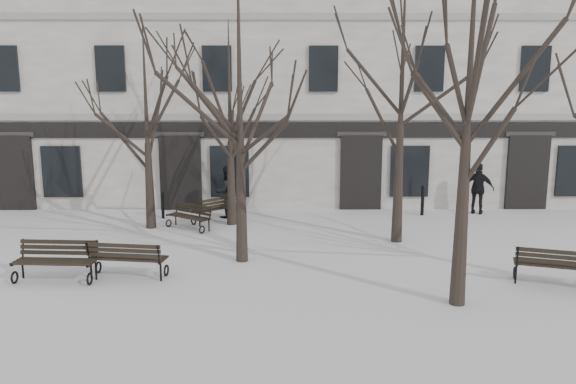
{
  "coord_description": "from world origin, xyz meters",
  "views": [
    {
      "loc": [
        0.49,
        -13.63,
        4.62
      ],
      "look_at": [
        0.63,
        3.0,
        1.59
      ],
      "focal_mm": 35.0,
      "sensor_mm": 36.0,
      "label": 1
    }
  ],
  "objects_px": {
    "tree_1": "(239,67)",
    "bench_2": "(557,265)",
    "bench_3": "(189,216)",
    "bench_4": "(218,208)",
    "bench_0": "(56,260)",
    "tree_2": "(472,41)",
    "bench_1": "(127,258)"
  },
  "relations": [
    {
      "from": "tree_1",
      "to": "bench_2",
      "type": "bearing_deg",
      "value": -15.08
    },
    {
      "from": "bench_3",
      "to": "bench_2",
      "type": "bearing_deg",
      "value": 5.46
    },
    {
      "from": "tree_1",
      "to": "bench_4",
      "type": "xyz_separation_m",
      "value": [
        -1.18,
        4.64,
        -4.69
      ]
    },
    {
      "from": "bench_0",
      "to": "bench_2",
      "type": "height_order",
      "value": "bench_0"
    },
    {
      "from": "tree_1",
      "to": "tree_2",
      "type": "height_order",
      "value": "tree_2"
    },
    {
      "from": "bench_4",
      "to": "tree_2",
      "type": "bearing_deg",
      "value": 84.12
    },
    {
      "from": "tree_1",
      "to": "bench_2",
      "type": "distance_m",
      "value": 9.2
    },
    {
      "from": "bench_3",
      "to": "bench_4",
      "type": "xyz_separation_m",
      "value": [
        0.85,
        1.02,
        0.06
      ]
    },
    {
      "from": "bench_1",
      "to": "bench_4",
      "type": "height_order",
      "value": "bench_1"
    },
    {
      "from": "bench_1",
      "to": "bench_2",
      "type": "xyz_separation_m",
      "value": [
        10.4,
        -0.66,
        0.0
      ]
    },
    {
      "from": "tree_2",
      "to": "bench_1",
      "type": "distance_m",
      "value": 9.37
    },
    {
      "from": "bench_1",
      "to": "bench_4",
      "type": "bearing_deg",
      "value": -96.16
    },
    {
      "from": "tree_2",
      "to": "bench_0",
      "type": "distance_m",
      "value": 10.75
    },
    {
      "from": "bench_1",
      "to": "bench_3",
      "type": "bearing_deg",
      "value": -89.73
    },
    {
      "from": "tree_1",
      "to": "bench_0",
      "type": "height_order",
      "value": "tree_1"
    },
    {
      "from": "bench_2",
      "to": "bench_4",
      "type": "height_order",
      "value": "bench_2"
    },
    {
      "from": "bench_1",
      "to": "bench_0",
      "type": "bearing_deg",
      "value": 14.84
    },
    {
      "from": "bench_2",
      "to": "bench_4",
      "type": "distance_m",
      "value": 11.08
    },
    {
      "from": "tree_1",
      "to": "bench_4",
      "type": "relative_size",
      "value": 4.65
    },
    {
      "from": "bench_0",
      "to": "bench_2",
      "type": "relative_size",
      "value": 0.99
    },
    {
      "from": "bench_1",
      "to": "bench_4",
      "type": "xyz_separation_m",
      "value": [
        1.57,
        6.03,
        -0.01
      ]
    },
    {
      "from": "tree_1",
      "to": "bench_2",
      "type": "relative_size",
      "value": 4.12
    },
    {
      "from": "tree_1",
      "to": "bench_1",
      "type": "bearing_deg",
      "value": -152.99
    },
    {
      "from": "tree_2",
      "to": "bench_0",
      "type": "relative_size",
      "value": 4.46
    },
    {
      "from": "bench_0",
      "to": "bench_3",
      "type": "distance_m",
      "value": 5.73
    },
    {
      "from": "tree_1",
      "to": "tree_2",
      "type": "bearing_deg",
      "value": -32.88
    },
    {
      "from": "tree_2",
      "to": "bench_3",
      "type": "relative_size",
      "value": 5.36
    },
    {
      "from": "bench_0",
      "to": "bench_1",
      "type": "distance_m",
      "value": 1.69
    },
    {
      "from": "tree_1",
      "to": "bench_0",
      "type": "distance_m",
      "value": 6.63
    },
    {
      "from": "bench_0",
      "to": "bench_4",
      "type": "relative_size",
      "value": 1.12
    },
    {
      "from": "tree_1",
      "to": "bench_3",
      "type": "distance_m",
      "value": 6.31
    },
    {
      "from": "bench_1",
      "to": "bench_3",
      "type": "height_order",
      "value": "bench_1"
    }
  ]
}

